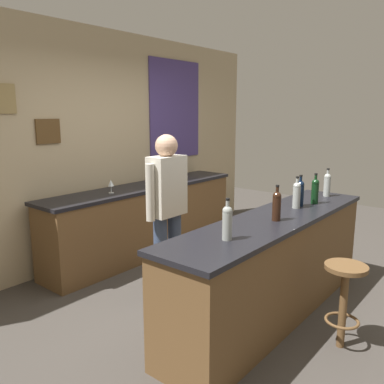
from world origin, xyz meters
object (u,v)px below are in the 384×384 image
at_px(bartender, 167,207).
at_px(wine_bottle_d, 300,192).
at_px(bar_stool, 344,292).
at_px(wine_bottle_a, 227,221).
at_px(wine_glass_b, 152,175).
at_px(wine_glass_a, 111,184).
at_px(wine_bottle_e, 315,190).
at_px(wine_bottle_f, 327,184).
at_px(wine_bottle_b, 277,205).
at_px(wine_bottle_c, 297,194).

height_order(bartender, wine_bottle_d, bartender).
relative_size(bar_stool, wine_bottle_a, 2.22).
bearing_deg(bartender, wine_glass_b, 50.33).
height_order(wine_glass_a, wine_glass_b, same).
bearing_deg(wine_glass_a, wine_bottle_e, -66.56).
xyz_separation_m(bar_stool, wine_glass_b, (0.70, 2.76, 0.55)).
distance_m(bartender, wine_glass_b, 1.51).
bearing_deg(wine_bottle_f, wine_bottle_d, 176.93).
xyz_separation_m(wine_bottle_b, wine_glass_b, (0.68, 2.15, -0.05)).
bearing_deg(wine_glass_a, wine_bottle_b, -87.87).
relative_size(bartender, bar_stool, 2.38).
distance_m(wine_bottle_c, wine_glass_b, 2.10).
relative_size(bartender, wine_bottle_f, 5.29).
relative_size(wine_bottle_e, wine_bottle_f, 1.00).
bearing_deg(bar_stool, wine_bottle_d, 47.09).
bearing_deg(bar_stool, wine_bottle_f, 27.65).
bearing_deg(wine_glass_a, wine_bottle_f, -57.02).
bearing_deg(wine_bottle_c, wine_bottle_d, 6.87).
distance_m(wine_bottle_b, wine_bottle_d, 0.63).
height_order(bartender, wine_bottle_a, bartender).
height_order(wine_bottle_a, wine_bottle_e, same).
bearing_deg(wine_glass_b, bar_stool, -104.13).
bearing_deg(wine_bottle_d, wine_bottle_e, -20.41).
bearing_deg(wine_glass_a, bar_stool, -88.62).
distance_m(wine_bottle_b, wine_glass_b, 2.26).
bearing_deg(wine_glass_a, bartender, -100.74).
distance_m(wine_bottle_f, wine_glass_a, 2.41).
distance_m(wine_bottle_a, wine_bottle_c, 1.21).
bearing_deg(wine_bottle_e, wine_bottle_f, 5.22).
xyz_separation_m(bar_stool, wine_bottle_d, (0.64, 0.69, 0.60)).
xyz_separation_m(wine_bottle_e, wine_glass_b, (-0.13, 2.15, -0.05)).
distance_m(bartender, wine_bottle_d, 1.29).
height_order(wine_bottle_c, wine_glass_a, wine_bottle_c).
xyz_separation_m(wine_bottle_f, wine_glass_a, (-1.31, 2.02, -0.05)).
height_order(wine_bottle_a, wine_bottle_b, same).
bearing_deg(wine_bottle_f, wine_bottle_b, -177.96).
height_order(bar_stool, wine_glass_a, wine_glass_a).
xyz_separation_m(wine_bottle_a, wine_bottle_b, (0.69, -0.03, 0.00)).
bearing_deg(wine_glass_b, wine_bottle_c, -94.45).
bearing_deg(wine_bottle_f, wine_glass_b, 104.65).
bearing_deg(bar_stool, wine_bottle_b, 88.81).
distance_m(bar_stool, wine_bottle_f, 1.53).
bearing_deg(wine_glass_b, wine_bottle_b, -107.59).
xyz_separation_m(bar_stool, wine_bottle_c, (0.53, 0.67, 0.60)).
relative_size(wine_bottle_a, wine_glass_b, 1.97).
bearing_deg(wine_bottle_b, bartender, 105.76).
relative_size(wine_bottle_a, wine_bottle_f, 1.00).
height_order(bartender, wine_bottle_b, bartender).
distance_m(wine_bottle_b, wine_bottle_c, 0.52).
height_order(wine_bottle_a, wine_bottle_f, same).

